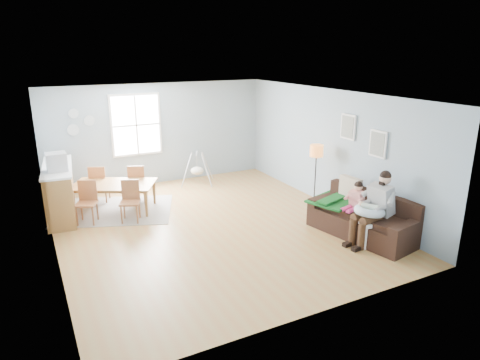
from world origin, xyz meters
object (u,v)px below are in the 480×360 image
chair_nw (99,182)px  counter (60,191)px  monitor (56,162)px  father (375,206)px  dining_table (114,197)px  toddler (355,199)px  floor_lamp (316,156)px  chair_ne (137,181)px  chair_sw (87,199)px  baby_swing (197,170)px  storage_cube (370,233)px  sofa (364,221)px  chair_se (130,198)px

chair_nw → counter: counter is taller
monitor → father: bearing=-36.3°
dining_table → toddler: bearing=-12.5°
floor_lamp → chair_ne: floor_lamp is taller
chair_sw → monitor: 0.99m
chair_sw → father: bearing=-37.0°
floor_lamp → dining_table: size_ratio=0.81×
chair_nw → counter: 1.03m
chair_sw → monitor: size_ratio=2.25×
baby_swing → monitor: bearing=-161.4°
chair_ne → father: bearing=-52.0°
storage_cube → chair_sw: size_ratio=0.60×
sofa → counter: 6.49m
sofa → storage_cube: 0.46m
chair_se → chair_sw: bearing=158.8°
floor_lamp → chair_sw: bearing=163.4°
chair_sw → chair_nw: (0.44, 1.16, 0.00)m
sofa → baby_swing: (-1.67, 4.67, 0.08)m
storage_cube → dining_table: 5.59m
toddler → dining_table: 5.28m
dining_table → counter: (-1.10, 0.24, 0.26)m
floor_lamp → storage_cube: bearing=-98.2°
father → dining_table: size_ratio=0.77×
storage_cube → father: bearing=30.5°
toddler → baby_swing: bearing=109.1°
sofa → monitor: monitor is taller
dining_table → chair_se: chair_se is taller
storage_cube → dining_table: size_ratio=0.30×
toddler → counter: counter is taller
dining_table → baby_swing: baby_swing is taller
baby_swing → counter: bearing=-167.0°
counter → father: bearing=-39.1°
chair_ne → counter: counter is taller
dining_table → sofa: bearing=-13.1°
toddler → father: bearing=-85.4°
floor_lamp → chair_nw: size_ratio=1.62×
father → monitor: bearing=143.7°
storage_cube → chair_sw: chair_sw is taller
baby_swing → storage_cube: bearing=-74.0°
storage_cube → counter: size_ratio=0.26×
floor_lamp → baby_swing: floor_lamp is taller
father → floor_lamp: (0.17, 2.07, 0.48)m
counter → chair_se: bearing=-37.1°
storage_cube → chair_ne: (-3.26, 4.43, 0.27)m
toddler → sofa: bearing=-58.1°
floor_lamp → chair_nw: 5.17m
chair_nw → counter: (-0.90, -0.50, 0.06)m
floor_lamp → monitor: bearing=162.2°
father → dining_table: (-4.04, 3.93, -0.42)m
dining_table → baby_swing: (2.44, 1.06, 0.07)m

